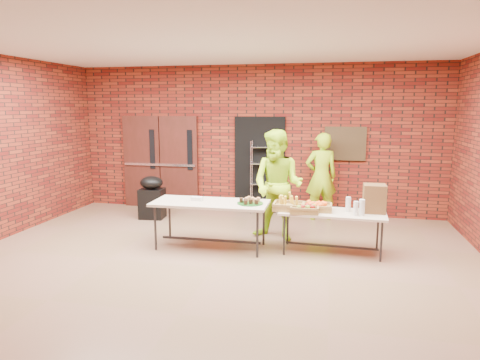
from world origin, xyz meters
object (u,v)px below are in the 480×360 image
wire_rack (264,178)px  volunteer_woman (321,177)px  table_right (332,215)px  covered_grill (152,197)px  volunteer_man (278,185)px  coffee_dispenser (374,198)px  table_left (210,206)px

wire_rack → volunteer_woman: bearing=-21.9°
volunteer_woman → table_right: bearing=80.8°
table_right → covered_grill: (-3.67, 1.42, -0.17)m
table_right → volunteer_man: bearing=153.5°
volunteer_woman → coffee_dispenser: bearing=97.9°
wire_rack → table_left: 2.50m
wire_rack → table_right: bearing=-69.4°
table_left → wire_rack: bearing=77.9°
wire_rack → volunteer_man: volunteer_man is taller
wire_rack → table_right: (1.44, -2.29, -0.18)m
wire_rack → coffee_dispenser: bearing=-58.3°
volunteer_man → table_right: bearing=-12.0°
covered_grill → volunteer_woman: (3.44, 0.65, 0.45)m
coffee_dispenser → volunteer_man: (-1.57, 0.44, 0.07)m
wire_rack → volunteer_man: size_ratio=0.82×
coffee_dispenser → volunteer_woman: (-0.87, 1.98, 0.00)m
table_right → covered_grill: size_ratio=1.88×
coffee_dispenser → covered_grill: 4.53m
coffee_dispenser → volunteer_man: size_ratio=0.23×
table_left → table_right: 1.97m
wire_rack → table_left: bearing=-113.4°
table_left → volunteer_man: (1.02, 0.69, 0.25)m
table_left → table_right: size_ratio=1.13×
covered_grill → volunteer_woman: size_ratio=0.50×
table_right → volunteer_woman: bearing=99.6°
covered_grill → volunteer_woman: volunteer_woman is taller
table_left → volunteer_woman: 2.82m
table_right → volunteer_man: (-0.94, 0.53, 0.35)m
coffee_dispenser → wire_rack: bearing=133.2°
coffee_dispenser → volunteer_man: volunteer_man is taller
table_right → volunteer_woman: size_ratio=0.93×
volunteer_woman → volunteer_man: bearing=49.9°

